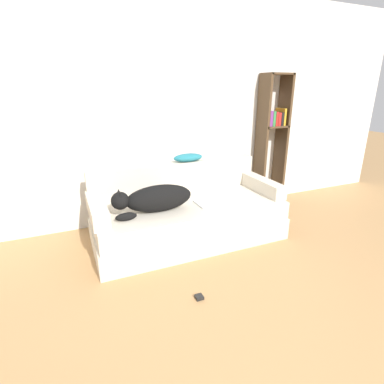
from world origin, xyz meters
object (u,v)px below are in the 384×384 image
(couch, at_px, (189,221))
(laptop, at_px, (212,202))
(power_adapter, at_px, (199,297))
(throw_pillow, at_px, (188,158))
(dog, at_px, (154,199))
(bookshelf, at_px, (272,134))

(couch, distance_m, laptop, 0.34)
(couch, xyz_separation_m, power_adapter, (-0.32, -0.97, -0.20))
(couch, distance_m, throw_pillow, 0.74)
(couch, height_order, power_adapter, couch)
(laptop, relative_size, power_adapter, 5.43)
(laptop, xyz_separation_m, throw_pillow, (-0.07, 0.50, 0.39))
(dog, height_order, bookshelf, bookshelf)
(laptop, bearing_deg, couch, 150.11)
(couch, relative_size, bookshelf, 1.14)
(couch, xyz_separation_m, bookshelf, (1.50, 0.59, 0.79))
(couch, relative_size, throw_pillow, 5.78)
(bookshelf, xyz_separation_m, power_adapter, (-1.81, -1.55, -0.99))
(couch, height_order, bookshelf, bookshelf)
(laptop, relative_size, throw_pillow, 0.96)
(couch, xyz_separation_m, laptop, (0.22, -0.12, 0.23))
(laptop, distance_m, bookshelf, 1.56)
(laptop, distance_m, throw_pillow, 0.63)
(couch, distance_m, bookshelf, 1.79)
(power_adapter, bearing_deg, dog, 95.72)
(dog, bearing_deg, throw_pillow, 40.17)
(couch, xyz_separation_m, throw_pillow, (0.15, 0.38, 0.62))
(power_adapter, bearing_deg, couch, 71.95)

